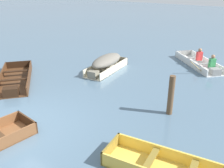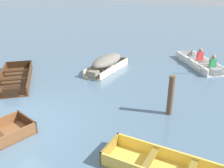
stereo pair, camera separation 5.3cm
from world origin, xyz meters
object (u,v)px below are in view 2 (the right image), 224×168
mooring_post (171,95)px  rowboat_white_with_crew (201,63)px  skiff_cream_mid_moored (107,62)px  skiff_dark_varnish_far_moored (15,80)px

mooring_post → rowboat_white_with_crew: bearing=92.9°
skiff_cream_mid_moored → skiff_dark_varnish_far_moored: 4.20m
rowboat_white_with_crew → mooring_post: mooring_post is taller
rowboat_white_with_crew → mooring_post: bearing=-87.1°
skiff_cream_mid_moored → mooring_post: mooring_post is taller
skiff_dark_varnish_far_moored → rowboat_white_with_crew: (6.32, 6.34, 0.06)m
skiff_cream_mid_moored → rowboat_white_with_crew: rowboat_white_with_crew is taller
rowboat_white_with_crew → mooring_post: size_ratio=2.37×
skiff_dark_varnish_far_moored → mooring_post: bearing=7.7°
skiff_cream_mid_moored → rowboat_white_with_crew: bearing=39.0°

